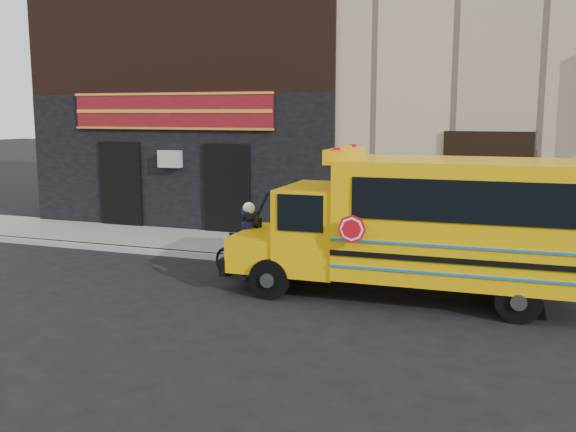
% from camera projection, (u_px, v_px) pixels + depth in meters
% --- Properties ---
extents(ground, '(120.00, 120.00, 0.00)m').
position_uv_depth(ground, '(259.00, 296.00, 12.77)').
color(ground, black).
rests_on(ground, ground).
extents(curb, '(40.00, 0.20, 0.15)m').
position_uv_depth(curb, '(301.00, 264.00, 15.18)').
color(curb, '#9D9C97').
rests_on(curb, ground).
extents(sidewalk, '(40.00, 3.00, 0.15)m').
position_uv_depth(sidewalk, '(319.00, 251.00, 16.57)').
color(sidewalk, gray).
rests_on(sidewalk, ground).
extents(building, '(20.00, 10.70, 12.00)m').
position_uv_depth(building, '(375.00, 37.00, 21.52)').
color(building, tan).
rests_on(building, sidewalk).
extents(school_bus, '(6.95, 2.51, 2.92)m').
position_uv_depth(school_bus, '(424.00, 223.00, 12.39)').
color(school_bus, black).
rests_on(school_bus, ground).
extents(sign_pole, '(0.07, 0.29, 3.26)m').
position_uv_depth(sign_pole, '(533.00, 200.00, 13.45)').
color(sign_pole, '#3F4642').
rests_on(sign_pole, ground).
extents(bicycle, '(1.76, 1.08, 1.02)m').
position_uv_depth(bicycle, '(242.00, 257.00, 13.89)').
color(bicycle, black).
rests_on(bicycle, ground).
extents(cyclist, '(0.53, 0.66, 1.56)m').
position_uv_depth(cyclist, '(249.00, 245.00, 13.85)').
color(cyclist, black).
rests_on(cyclist, ground).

